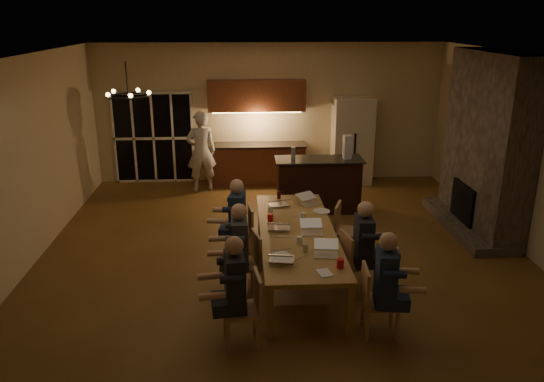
{
  "coord_description": "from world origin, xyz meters",
  "views": [
    {
      "loc": [
        -0.65,
        -7.75,
        3.77
      ],
      "look_at": [
        -0.18,
        0.3,
        1.09
      ],
      "focal_mm": 35.0,
      "sensor_mm": 36.0,
      "label": 1
    }
  ],
  "objects": [
    {
      "name": "can_cola",
      "position": [
        -0.03,
        0.91,
        0.81
      ],
      "size": [
        0.06,
        0.06,
        0.12
      ],
      "primitive_type": "cylinder",
      "color": "#3F0F0C",
      "rests_on": "dining_table"
    },
    {
      "name": "chandelier",
      "position": [
        -2.16,
        -0.54,
        2.75
      ],
      "size": [
        0.58,
        0.58,
        0.03
      ],
      "primitive_type": "torus",
      "color": "black",
      "rests_on": "ceiling"
    },
    {
      "name": "plate_far",
      "position": [
        0.61,
        0.22,
        0.76
      ],
      "size": [
        0.28,
        0.28,
        0.02
      ],
      "primitive_type": "cylinder",
      "color": "silver",
      "rests_on": "dining_table"
    },
    {
      "name": "french_doors",
      "position": [
        -2.7,
        4.47,
        1.05
      ],
      "size": [
        1.86,
        0.08,
        2.1
      ],
      "primitive_type": "cube",
      "color": "black",
      "rests_on": "ground"
    },
    {
      "name": "can_silver",
      "position": [
        0.17,
        -1.3,
        0.81
      ],
      "size": [
        0.07,
        0.07,
        0.12
      ],
      "primitive_type": "cylinder",
      "color": "#B2B2B7",
      "rests_on": "dining_table"
    },
    {
      "name": "mug_back",
      "position": [
        -0.21,
        0.24,
        0.8
      ],
      "size": [
        0.08,
        0.08,
        0.1
      ],
      "primitive_type": "cylinder",
      "color": "silver",
      "rests_on": "dining_table"
    },
    {
      "name": "chair_right_mid",
      "position": [
        0.97,
        -1.02,
        0.45
      ],
      "size": [
        0.52,
        0.52,
        0.89
      ],
      "primitive_type": null,
      "rotation": [
        0.0,
        0.0,
        1.77
      ],
      "color": "tan",
      "rests_on": "ground"
    },
    {
      "name": "chair_left_far",
      "position": [
        -0.73,
        0.11,
        0.45
      ],
      "size": [
        0.49,
        0.49,
        0.89
      ],
      "primitive_type": null,
      "rotation": [
        0.0,
        0.0,
        -1.46
      ],
      "color": "tan",
      "rests_on": "ground"
    },
    {
      "name": "notepad",
      "position": [
        0.34,
        -1.92,
        0.76
      ],
      "size": [
        0.2,
        0.25,
        0.01
      ],
      "primitive_type": "cube",
      "rotation": [
        0.0,
        0.0,
        0.22
      ],
      "color": "white",
      "rests_on": "dining_table"
    },
    {
      "name": "floor",
      "position": [
        0.0,
        0.0,
        0.0
      ],
      "size": [
        9.0,
        9.0,
        0.0
      ],
      "primitive_type": "plane",
      "color": "brown",
      "rests_on": "ground"
    },
    {
      "name": "chair_right_far",
      "position": [
        1.06,
        0.12,
        0.45
      ],
      "size": [
        0.56,
        0.56,
        0.89
      ],
      "primitive_type": null,
      "rotation": [
        0.0,
        0.0,
        1.23
      ],
      "color": "tan",
      "rests_on": "ground"
    },
    {
      "name": "laptop_e",
      "position": [
        -0.06,
        0.56,
        0.86
      ],
      "size": [
        0.38,
        0.35,
        0.23
      ],
      "primitive_type": null,
      "rotation": [
        0.0,
        0.0,
        3.37
      ],
      "color": "silver",
      "rests_on": "dining_table"
    },
    {
      "name": "plate_left",
      "position": [
        -0.17,
        -1.41,
        0.76
      ],
      "size": [
        0.26,
        0.26,
        0.02
      ],
      "primitive_type": "cylinder",
      "color": "silver",
      "rests_on": "dining_table"
    },
    {
      "name": "chair_left_near",
      "position": [
        -0.69,
        -2.2,
        0.45
      ],
      "size": [
        0.5,
        0.5,
        0.89
      ],
      "primitive_type": null,
      "rotation": [
        0.0,
        0.0,
        -1.44
      ],
      "color": "tan",
      "rests_on": "ground"
    },
    {
      "name": "redcup_near",
      "position": [
        0.56,
        -1.78,
        0.81
      ],
      "size": [
        0.09,
        0.09,
        0.12
      ],
      "primitive_type": "cylinder",
      "color": "red",
      "rests_on": "dining_table"
    },
    {
      "name": "laptop_b",
      "position": [
        0.43,
        -1.42,
        0.86
      ],
      "size": [
        0.35,
        0.32,
        0.23
      ],
      "primitive_type": null,
      "rotation": [
        0.0,
        0.0,
        -0.13
      ],
      "color": "silver",
      "rests_on": "dining_table"
    },
    {
      "name": "fireplace",
      "position": [
        3.7,
        1.2,
        1.6
      ],
      "size": [
        0.58,
        2.5,
        3.2
      ],
      "primitive_type": "cube",
      "color": "#62564D",
      "rests_on": "ground"
    },
    {
      "name": "mug_mid",
      "position": [
        0.28,
        -0.07,
        0.8
      ],
      "size": [
        0.08,
        0.08,
        0.1
      ],
      "primitive_type": "cylinder",
      "color": "silver",
      "rests_on": "dining_table"
    },
    {
      "name": "right_wall",
      "position": [
        4.02,
        0.0,
        1.6
      ],
      "size": [
        0.04,
        9.0,
        3.2
      ],
      "primitive_type": "cube",
      "color": "tan",
      "rests_on": "ground"
    },
    {
      "name": "mug_front",
      "position": [
        0.12,
        -1.0,
        0.8
      ],
      "size": [
        0.08,
        0.08,
        0.1
      ],
      "primitive_type": "cylinder",
      "color": "silver",
      "rests_on": "dining_table"
    },
    {
      "name": "refrigerator",
      "position": [
        1.9,
        4.15,
        1.0
      ],
      "size": [
        0.9,
        0.68,
        2.0
      ],
      "primitive_type": "cube",
      "color": "beige",
      "rests_on": "ground"
    },
    {
      "name": "laptop_f",
      "position": [
        0.47,
        0.57,
        0.86
      ],
      "size": [
        0.42,
        0.41,
        0.23
      ],
      "primitive_type": null,
      "rotation": [
        0.0,
        0.0,
        0.55
      ],
      "color": "silver",
      "rests_on": "dining_table"
    },
    {
      "name": "person_right_mid",
      "position": [
        1.01,
        -1.09,
        0.69
      ],
      "size": [
        0.62,
        0.62,
        1.38
      ],
      "primitive_type": null,
      "rotation": [
        0.0,
        0.0,
        1.53
      ],
      "color": "#24262F",
      "rests_on": "ground"
    },
    {
      "name": "ceiling",
      "position": [
        0.0,
        0.0,
        3.22
      ],
      "size": [
        8.0,
        9.0,
        0.04
      ],
      "primitive_type": "cube",
      "color": "white",
      "rests_on": "back_wall"
    },
    {
      "name": "person_left_near",
      "position": [
        -0.76,
        -2.18,
        0.69
      ],
      "size": [
        0.66,
        0.66,
        1.38
      ],
      "primitive_type": null,
      "rotation": [
        0.0,
        0.0,
        -1.46
      ],
      "color": "#24262F",
      "rests_on": "ground"
    },
    {
      "name": "plate_near",
      "position": [
        0.47,
        -1.02,
        0.76
      ],
      "size": [
        0.27,
        0.27,
        0.02
      ],
      "primitive_type": "cylinder",
      "color": "silver",
      "rests_on": "dining_table"
    },
    {
      "name": "laptop_c",
      "position": [
        -0.12,
        -0.45,
        0.86
      ],
      "size": [
        0.36,
        0.33,
        0.23
      ],
      "primitive_type": null,
      "rotation": [
        0.0,
        0.0,
        2.97
      ],
      "color": "silver",
      "rests_on": "dining_table"
    },
    {
      "name": "dining_table",
      "position": [
        0.14,
        -0.55,
        0.38
      ],
      "size": [
        1.1,
        3.29,
        0.75
      ],
      "primitive_type": "cube",
      "color": "#9F783F",
      "rests_on": "ground"
    },
    {
      "name": "chair_left_mid",
      "position": [
        -0.67,
        -0.99,
        0.45
      ],
      "size": [
        0.53,
        0.53,
        0.89
      ],
      "primitive_type": null,
      "rotation": [
        0.0,
        0.0,
        -1.33
      ],
      "color": "tan",
      "rests_on": "ground"
    },
    {
      "name": "standing_person",
      "position": [
        -1.56,
        3.74,
        0.9
      ],
      "size": [
        0.74,
        0.57,
        1.81
      ],
      "primitive_type": "imported",
      "rotation": [
        0.0,
        0.0,
        3.37
      ],
      "color": "silver",
      "rests_on": "ground"
    },
    {
      "name": "person_left_far",
      "position": [
        -0.74,
        0.03,
        0.69
      ],
      "size": [
        0.67,
        0.67,
        1.38
      ],
      "primitive_type": null,
      "rotation": [
        0.0,
        0.0,
        -1.7
      ],
      "color": "#1B2644",
      "rests_on": "ground"
    },
    {
      "name": "laptop_a",
      "position": [
        -0.16,
        -1.52,
        0.86
      ],
      "size": [
        0.36,
        0.33,
        0.23
      ],
      "primitive_type": null,
      "rotation": [
        0.0,
        0.0,
        2.97
      ],
      "color": "silver",
      "rests_on": "dining_table"
    },
    {
      "name": "back_wall",
      "position": [
        0.0,
        4.52,
        1.6
      ],
      "size": [
        8.0,
        0.04,
        3.2
      ],
      "primitive_type": "cube",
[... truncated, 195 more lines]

